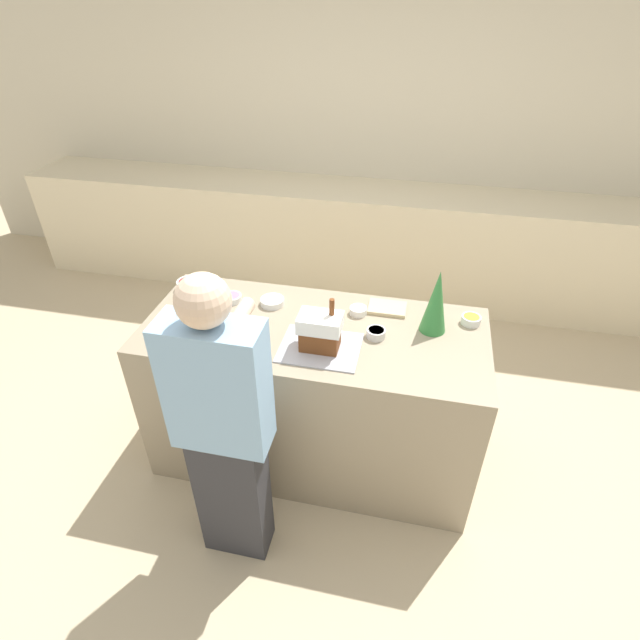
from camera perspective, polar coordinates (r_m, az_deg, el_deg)
The scene contains 16 objects.
ground_plane at distance 3.15m, azimuth -0.60°, elevation -14.50°, with size 12.00×12.00×0.00m, color #C6B28E.
wall_back at distance 4.45m, azimuth 6.31°, elevation 20.48°, with size 8.00×0.05×2.60m.
back_cabinet_block at distance 4.43m, azimuth 5.09°, elevation 8.95°, with size 6.00×0.60×0.93m.
kitchen_island at distance 2.82m, azimuth -0.66°, elevation -8.49°, with size 1.76×0.77×0.91m.
baking_tray at distance 2.40m, azimuth 0.01°, elevation -3.16°, with size 0.38×0.31×0.01m.
gingerbread_house at distance 2.34m, azimuth 0.03°, elevation -1.22°, with size 0.20×0.14×0.26m.
decorative_tree at distance 2.50m, azimuth 13.14°, elevation 2.07°, with size 0.13×0.13×0.34m.
candy_bowl_front_corner at distance 2.64m, azimuth 4.40°, elevation 1.10°, with size 0.09×0.09×0.04m.
candy_bowl_behind_tray at distance 2.72m, azimuth -5.47°, elevation 2.14°, with size 0.13×0.13×0.04m.
candy_bowl_near_tray_left at distance 2.67m, azimuth 16.88°, elevation 0.05°, with size 0.10×0.10×0.04m.
candy_bowl_beside_tree at distance 2.94m, azimuth -14.72°, elevation 3.93°, with size 0.14×0.14×0.05m.
candy_bowl_far_right at distance 2.74m, azimuth -12.61°, elevation 1.80°, with size 0.12×0.12×0.05m.
candy_bowl_far_left at distance 2.48m, azimuth 6.43°, elevation -1.48°, with size 0.10×0.10×0.04m.
candy_bowl_near_tray_right at distance 2.78m, azimuth -10.06°, elevation 2.52°, with size 0.11×0.11×0.04m.
cookbook at distance 2.70m, azimuth 7.68°, elevation 1.37°, with size 0.20×0.14×0.02m.
person at distance 2.20m, azimuth -10.92°, elevation -12.19°, with size 0.41×0.51×1.56m.
Camera 1 is at (0.47, -2.00, 2.39)m, focal length 28.00 mm.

